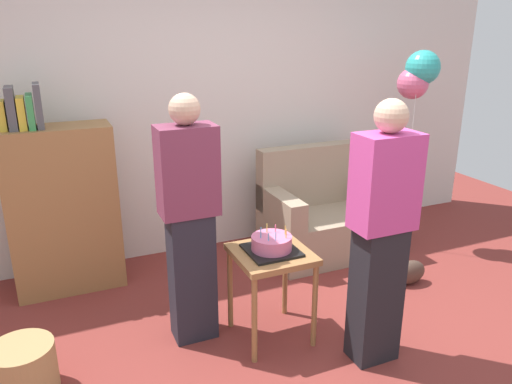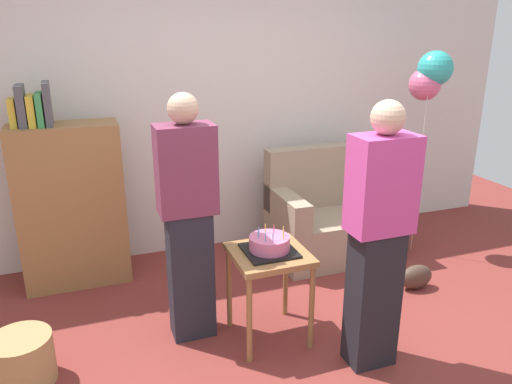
{
  "view_description": "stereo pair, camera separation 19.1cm",
  "coord_description": "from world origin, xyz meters",
  "px_view_note": "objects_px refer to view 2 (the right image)",
  "views": [
    {
      "loc": [
        -1.36,
        -2.19,
        2.0
      ],
      "look_at": [
        -0.12,
        0.67,
        0.95
      ],
      "focal_mm": 34.83,
      "sensor_mm": 36.0,
      "label": 1
    },
    {
      "loc": [
        -1.18,
        -2.26,
        2.0
      ],
      "look_at": [
        -0.12,
        0.67,
        0.95
      ],
      "focal_mm": 34.83,
      "sensor_mm": 36.0,
      "label": 2
    }
  ],
  "objects_px": {
    "side_table": "(269,265)",
    "balloon_bunch": "(431,76)",
    "person_holding_cake": "(378,238)",
    "couch": "(331,218)",
    "birthday_cake": "(269,245)",
    "person_blowing_candles": "(188,219)",
    "handbag": "(416,277)",
    "bookshelf": "(71,203)",
    "wicker_basket": "(22,360)"
  },
  "relations": [
    {
      "from": "couch",
      "to": "bookshelf",
      "type": "xyz_separation_m",
      "value": [
        -2.2,
        0.22,
        0.34
      ]
    },
    {
      "from": "side_table",
      "to": "person_blowing_candles",
      "type": "relative_size",
      "value": 0.38
    },
    {
      "from": "couch",
      "to": "person_holding_cake",
      "type": "distance_m",
      "value": 1.65
    },
    {
      "from": "bookshelf",
      "to": "wicker_basket",
      "type": "xyz_separation_m",
      "value": [
        -0.33,
        -1.19,
        -0.53
      ]
    },
    {
      "from": "bookshelf",
      "to": "couch",
      "type": "bearing_deg",
      "value": -5.7
    },
    {
      "from": "birthday_cake",
      "to": "person_holding_cake",
      "type": "xyz_separation_m",
      "value": [
        0.49,
        -0.45,
        0.16
      ]
    },
    {
      "from": "wicker_basket",
      "to": "balloon_bunch",
      "type": "relative_size",
      "value": 0.2
    },
    {
      "from": "person_holding_cake",
      "to": "couch",
      "type": "bearing_deg",
      "value": -81.43
    },
    {
      "from": "couch",
      "to": "birthday_cake",
      "type": "xyz_separation_m",
      "value": [
        -1.01,
        -1.03,
        0.34
      ]
    },
    {
      "from": "handbag",
      "to": "bookshelf",
      "type": "bearing_deg",
      "value": 157.26
    },
    {
      "from": "bookshelf",
      "to": "balloon_bunch",
      "type": "distance_m",
      "value": 3.16
    },
    {
      "from": "side_table",
      "to": "wicker_basket",
      "type": "relative_size",
      "value": 1.74
    },
    {
      "from": "birthday_cake",
      "to": "person_blowing_candles",
      "type": "bearing_deg",
      "value": 155.38
    },
    {
      "from": "person_blowing_candles",
      "to": "handbag",
      "type": "relative_size",
      "value": 5.82
    },
    {
      "from": "wicker_basket",
      "to": "handbag",
      "type": "xyz_separation_m",
      "value": [
        2.85,
        0.13,
        -0.05
      ]
    },
    {
      "from": "person_blowing_candles",
      "to": "balloon_bunch",
      "type": "distance_m",
      "value": 2.5
    },
    {
      "from": "couch",
      "to": "side_table",
      "type": "relative_size",
      "value": 1.76
    },
    {
      "from": "person_blowing_candles",
      "to": "wicker_basket",
      "type": "relative_size",
      "value": 4.53
    },
    {
      "from": "couch",
      "to": "handbag",
      "type": "bearing_deg",
      "value": -68.92
    },
    {
      "from": "side_table",
      "to": "handbag",
      "type": "height_order",
      "value": "side_table"
    },
    {
      "from": "side_table",
      "to": "wicker_basket",
      "type": "xyz_separation_m",
      "value": [
        -1.52,
        0.07,
        -0.38
      ]
    },
    {
      "from": "birthday_cake",
      "to": "handbag",
      "type": "relative_size",
      "value": 1.14
    },
    {
      "from": "birthday_cake",
      "to": "person_holding_cake",
      "type": "height_order",
      "value": "person_holding_cake"
    },
    {
      "from": "side_table",
      "to": "person_holding_cake",
      "type": "height_order",
      "value": "person_holding_cake"
    },
    {
      "from": "handbag",
      "to": "person_blowing_candles",
      "type": "bearing_deg",
      "value": 179.41
    },
    {
      "from": "side_table",
      "to": "wicker_basket",
      "type": "bearing_deg",
      "value": 177.54
    },
    {
      "from": "side_table",
      "to": "handbag",
      "type": "distance_m",
      "value": 1.42
    },
    {
      "from": "bookshelf",
      "to": "wicker_basket",
      "type": "distance_m",
      "value": 1.34
    },
    {
      "from": "birthday_cake",
      "to": "balloon_bunch",
      "type": "relative_size",
      "value": 0.18
    },
    {
      "from": "person_blowing_candles",
      "to": "person_holding_cake",
      "type": "xyz_separation_m",
      "value": [
        0.96,
        -0.67,
        0.0
      ]
    },
    {
      "from": "bookshelf",
      "to": "wicker_basket",
      "type": "bearing_deg",
      "value": -105.66
    },
    {
      "from": "bookshelf",
      "to": "balloon_bunch",
      "type": "height_order",
      "value": "balloon_bunch"
    },
    {
      "from": "birthday_cake",
      "to": "person_holding_cake",
      "type": "relative_size",
      "value": 0.2
    },
    {
      "from": "bookshelf",
      "to": "person_holding_cake",
      "type": "relative_size",
      "value": 0.99
    },
    {
      "from": "couch",
      "to": "birthday_cake",
      "type": "bearing_deg",
      "value": -134.45
    },
    {
      "from": "bookshelf",
      "to": "birthday_cake",
      "type": "relative_size",
      "value": 5.04
    },
    {
      "from": "birthday_cake",
      "to": "wicker_basket",
      "type": "distance_m",
      "value": 1.61
    },
    {
      "from": "person_holding_cake",
      "to": "person_blowing_candles",
      "type": "bearing_deg",
      "value": -6.82
    },
    {
      "from": "couch",
      "to": "bookshelf",
      "type": "height_order",
      "value": "bookshelf"
    },
    {
      "from": "couch",
      "to": "birthday_cake",
      "type": "distance_m",
      "value": 1.49
    },
    {
      "from": "couch",
      "to": "side_table",
      "type": "xyz_separation_m",
      "value": [
        -1.01,
        -1.03,
        0.19
      ]
    },
    {
      "from": "side_table",
      "to": "couch",
      "type": "bearing_deg",
      "value": 45.55
    },
    {
      "from": "balloon_bunch",
      "to": "person_blowing_candles",
      "type": "bearing_deg",
      "value": -163.88
    },
    {
      "from": "birthday_cake",
      "to": "person_blowing_candles",
      "type": "relative_size",
      "value": 0.2
    },
    {
      "from": "birthday_cake",
      "to": "side_table",
      "type": "bearing_deg",
      "value": 141.11
    },
    {
      "from": "couch",
      "to": "person_blowing_candles",
      "type": "height_order",
      "value": "person_blowing_candles"
    },
    {
      "from": "wicker_basket",
      "to": "balloon_bunch",
      "type": "height_order",
      "value": "balloon_bunch"
    },
    {
      "from": "side_table",
      "to": "person_blowing_candles",
      "type": "height_order",
      "value": "person_blowing_candles"
    },
    {
      "from": "bookshelf",
      "to": "person_holding_cake",
      "type": "xyz_separation_m",
      "value": [
        1.68,
        -1.71,
        0.15
      ]
    },
    {
      "from": "side_table",
      "to": "balloon_bunch",
      "type": "height_order",
      "value": "balloon_bunch"
    }
  ]
}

